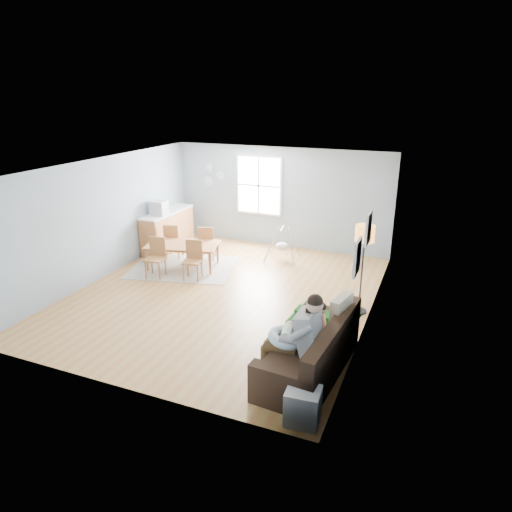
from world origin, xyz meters
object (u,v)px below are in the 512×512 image
at_px(storage_cube, 302,406).
at_px(monitor, 159,208).
at_px(toddler, 314,322).
at_px(baby_swing, 282,246).
at_px(father, 297,335).
at_px(chair_nw, 173,239).
at_px(sofa, 313,354).
at_px(floor_lamp, 364,241).
at_px(counter, 168,230).
at_px(dining_table, 183,256).
at_px(chair_ne, 207,241).
at_px(chair_sw, 156,255).

xyz_separation_m(storage_cube, monitor, (-5.38, 4.93, 0.99)).
xyz_separation_m(toddler, baby_swing, (-2.01, 4.31, -0.37)).
relative_size(father, chair_nw, 1.60).
relative_size(toddler, chair_nw, 0.94).
bearing_deg(sofa, floor_lamp, 82.97).
bearing_deg(baby_swing, monitor, -166.85).
distance_m(sofa, counter, 6.67).
relative_size(sofa, toddler, 2.67).
relative_size(storage_cube, monitor, 1.21).
bearing_deg(floor_lamp, father, -99.73).
bearing_deg(dining_table, father, -54.46).
relative_size(sofa, counter, 1.21).
bearing_deg(sofa, dining_table, 143.20).
height_order(floor_lamp, baby_swing, floor_lamp).
distance_m(toddler, floor_lamp, 2.24).
distance_m(sofa, chair_ne, 5.38).
distance_m(dining_table, baby_swing, 2.50).
bearing_deg(baby_swing, dining_table, -144.56).
bearing_deg(counter, toddler, -37.40).
bearing_deg(father, sofa, 61.68).
bearing_deg(chair_nw, baby_swing, 20.32).
xyz_separation_m(toddler, floor_lamp, (0.35, 2.10, 0.71)).
bearing_deg(storage_cube, father, 112.49).
distance_m(sofa, chair_nw, 5.89).
xyz_separation_m(father, baby_swing, (-1.91, 4.83, -0.40)).
xyz_separation_m(toddler, chair_sw, (-4.33, 2.17, -0.22)).
height_order(father, chair_nw, father).
distance_m(chair_nw, baby_swing, 2.79).
xyz_separation_m(chair_nw, counter, (-0.53, 0.59, 0.02)).
xyz_separation_m(floor_lamp, dining_table, (-4.40, 0.76, -1.15)).
bearing_deg(storage_cube, toddler, 100.20).
relative_size(chair_sw, baby_swing, 0.98).
relative_size(chair_ne, baby_swing, 0.95).
bearing_deg(floor_lamp, chair_ne, 160.49).
xyz_separation_m(toddler, storage_cube, (0.24, -1.35, -0.50)).
relative_size(counter, monitor, 4.69).
distance_m(storage_cube, dining_table, 6.01).
xyz_separation_m(counter, monitor, (0.01, -0.36, 0.70)).
relative_size(monitor, baby_swing, 0.43).
bearing_deg(storage_cube, sofa, 98.94).
bearing_deg(chair_ne, counter, 164.66).
bearing_deg(floor_lamp, monitor, 164.91).
bearing_deg(baby_swing, father, -68.41).
distance_m(chair_sw, chair_ne, 1.50).
relative_size(floor_lamp, baby_swing, 1.86).
bearing_deg(chair_ne, sofa, -44.64).
distance_m(toddler, chair_ne, 5.18).
bearing_deg(baby_swing, chair_nw, -159.68).
bearing_deg(chair_nw, counter, 131.57).
bearing_deg(counter, storage_cube, -44.42).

